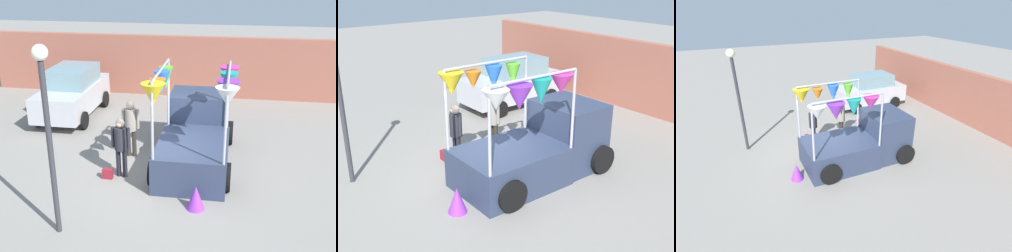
% 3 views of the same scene
% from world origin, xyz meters
% --- Properties ---
extents(ground_plane, '(60.00, 60.00, 0.00)m').
position_xyz_m(ground_plane, '(0.00, 0.00, 0.00)').
color(ground_plane, gray).
extents(vendor_truck, '(2.54, 4.19, 3.00)m').
position_xyz_m(vendor_truck, '(0.87, 1.06, 0.93)').
color(vendor_truck, '#2D3851').
rests_on(vendor_truck, ground).
extents(parked_car, '(1.88, 4.00, 1.88)m').
position_xyz_m(parked_car, '(-4.15, 4.19, 0.94)').
color(parked_car, '#B7B7BC').
rests_on(parked_car, ground).
extents(person_customer, '(0.53, 0.34, 1.68)m').
position_xyz_m(person_customer, '(-1.05, -0.27, 1.02)').
color(person_customer, black).
rests_on(person_customer, ground).
extents(person_vendor, '(0.53, 0.34, 1.77)m').
position_xyz_m(person_vendor, '(-1.10, 1.04, 1.08)').
color(person_vendor, '#2D2823').
rests_on(person_vendor, ground).
extents(handbag, '(0.28, 0.16, 0.28)m').
position_xyz_m(handbag, '(-1.40, -0.47, 0.14)').
color(handbag, maroon).
rests_on(handbag, ground).
extents(street_lamp, '(0.32, 0.32, 4.13)m').
position_xyz_m(street_lamp, '(-1.76, -2.99, 2.68)').
color(street_lamp, '#333338').
rests_on(street_lamp, ground).
extents(brick_boundary_wall, '(18.00, 0.36, 2.60)m').
position_xyz_m(brick_boundary_wall, '(0.00, 7.53, 1.30)').
color(brick_boundary_wall, '#9E5947').
rests_on(brick_boundary_wall, ground).
extents(folded_kite_bundle_violet, '(0.61, 0.61, 0.60)m').
position_xyz_m(folded_kite_bundle_violet, '(1.12, -1.61, 0.30)').
color(folded_kite_bundle_violet, purple).
rests_on(folded_kite_bundle_violet, ground).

